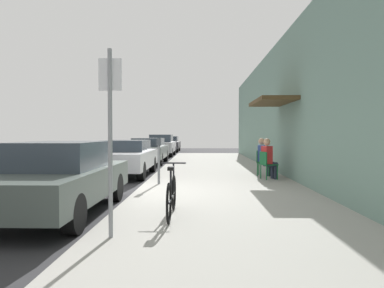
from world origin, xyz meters
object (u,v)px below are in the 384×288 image
(parked_car_4, at_px, (169,144))
(cafe_chair_0, at_px, (267,163))
(street_sign, at_px, (110,128))
(cafe_chair_1, at_px, (261,161))
(seated_patron_0, at_px, (268,157))
(parked_car_1, at_px, (126,157))
(parked_car_3, at_px, (161,145))
(seated_patron_1, at_px, (263,155))
(parked_car_0, at_px, (59,177))
(bicycle_0, at_px, (172,196))
(parked_car_2, at_px, (148,150))
(parking_meter, at_px, (159,157))

(parked_car_4, xyz_separation_m, cafe_chair_0, (4.84, -19.94, -0.08))
(street_sign, height_order, cafe_chair_1, street_sign)
(street_sign, bearing_deg, seated_patron_0, 62.17)
(parked_car_1, relative_size, parked_car_3, 1.00)
(parked_car_3, bearing_deg, seated_patron_1, -69.00)
(parked_car_3, height_order, seated_patron_0, parked_car_3)
(parked_car_0, relative_size, seated_patron_1, 3.41)
(parked_car_0, height_order, bicycle_0, parked_car_0)
(parked_car_3, relative_size, parked_car_4, 1.00)
(bicycle_0, bearing_deg, parked_car_4, 95.11)
(cafe_chair_0, bearing_deg, parked_car_1, 159.43)
(parked_car_2, relative_size, seated_patron_1, 3.41)
(cafe_chair_0, bearing_deg, parked_car_3, 109.42)
(street_sign, bearing_deg, parked_car_4, 93.26)
(parked_car_3, distance_m, parking_meter, 14.93)
(parked_car_2, relative_size, parking_meter, 3.33)
(street_sign, distance_m, cafe_chair_1, 8.19)
(parked_car_4, relative_size, bicycle_0, 2.57)
(parking_meter, distance_m, street_sign, 5.36)
(cafe_chair_1, bearing_deg, parked_car_4, 104.32)
(parked_car_2, bearing_deg, seated_patron_0, -56.33)
(street_sign, relative_size, seated_patron_1, 2.02)
(parked_car_3, relative_size, cafe_chair_1, 5.06)
(parked_car_4, bearing_deg, parked_car_1, -90.00)
(parking_meter, relative_size, cafe_chair_0, 1.52)
(cafe_chair_0, relative_size, seated_patron_1, 0.67)
(cafe_chair_1, xyz_separation_m, seated_patron_1, (0.06, -0.02, 0.19))
(parked_car_4, height_order, seated_patron_1, seated_patron_1)
(parked_car_2, bearing_deg, parking_meter, -79.65)
(parked_car_1, height_order, cafe_chair_0, parked_car_1)
(cafe_chair_1, distance_m, seated_patron_1, 0.20)
(seated_patron_0, relative_size, cafe_chair_1, 1.48)
(cafe_chair_0, bearing_deg, seated_patron_1, 86.64)
(parking_meter, bearing_deg, parked_car_1, 117.84)
(bicycle_0, bearing_deg, seated_patron_1, 66.51)
(parked_car_4, distance_m, seated_patron_1, 19.60)
(parked_car_2, xyz_separation_m, cafe_chair_1, (4.84, -6.39, -0.08))
(parked_car_1, bearing_deg, parking_meter, -62.16)
(parked_car_4, xyz_separation_m, street_sign, (1.50, -26.36, 0.94))
(parked_car_2, bearing_deg, parked_car_1, -90.00)
(cafe_chair_1, bearing_deg, parked_car_0, -131.50)
(seated_patron_0, bearing_deg, cafe_chair_0, -161.40)
(parked_car_3, distance_m, seated_patron_0, 14.56)
(cafe_chair_0, bearing_deg, seated_patron_0, 18.60)
(seated_patron_0, bearing_deg, bicycle_0, -117.23)
(parked_car_2, bearing_deg, parked_car_4, 90.00)
(parked_car_2, distance_m, street_sign, 13.90)
(parked_car_3, distance_m, bicycle_0, 19.01)
(parked_car_3, relative_size, seated_patron_1, 3.41)
(parked_car_0, height_order, seated_patron_1, seated_patron_1)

